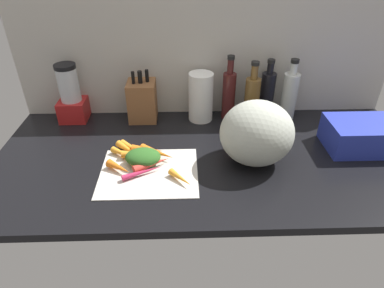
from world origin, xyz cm
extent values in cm
cube|color=black|center=(0.00, 0.00, -1.50)|extent=(170.00, 80.00, 3.00)
cube|color=#BCB7AD|center=(0.00, 38.50, 30.00)|extent=(170.00, 3.00, 60.00)
cube|color=beige|center=(-23.54, -11.33, 0.40)|extent=(35.52, 29.33, 0.80)
cone|color=orange|center=(-26.50, -3.97, 2.50)|extent=(10.13, 10.06, 3.41)
cone|color=orange|center=(-33.33, -2.21, 2.04)|extent=(12.26, 9.65, 2.47)
cone|color=orange|center=(-24.74, 0.46, 2.54)|extent=(12.85, 5.41, 3.48)
cone|color=orange|center=(-32.39, 0.66, 2.23)|extent=(11.39, 11.63, 2.86)
cone|color=orange|center=(-26.18, -3.05, 2.30)|extent=(16.89, 4.28, 3.00)
cone|color=orange|center=(-34.28, -10.99, 2.36)|extent=(10.38, 8.63, 3.13)
cone|color=orange|center=(-11.95, -17.31, 2.04)|extent=(8.92, 9.61, 2.49)
cone|color=orange|center=(-30.38, 1.41, 2.22)|extent=(12.50, 11.40, 2.83)
cone|color=orange|center=(-20.95, -2.01, 2.54)|extent=(14.20, 10.24, 3.48)
cone|color=red|center=(-22.58, -9.07, 2.35)|extent=(14.05, 9.69, 3.10)
cone|color=#B2264C|center=(-25.54, -13.15, 1.85)|extent=(14.83, 8.56, 2.10)
ellipsoid|color=#2D6023|center=(-25.97, -6.24, 3.61)|extent=(13.27, 10.21, 5.62)
ellipsoid|color=#B2B7A8|center=(16.19, -4.77, 12.25)|extent=(27.27, 25.16, 24.50)
cube|color=brown|center=(-29.22, 31.21, 9.12)|extent=(12.54, 13.96, 18.23)
cylinder|color=black|center=(-32.14, 29.17, 20.98)|extent=(1.48, 1.48, 5.50)
cylinder|color=black|center=(-29.22, 29.76, 20.98)|extent=(2.00, 2.00, 5.50)
cylinder|color=black|center=(-26.29, 31.20, 20.98)|extent=(1.60, 1.60, 5.50)
cube|color=red|center=(-61.31, 31.33, 4.80)|extent=(12.14, 12.14, 9.60)
cylinder|color=silver|center=(-61.31, 31.33, 17.17)|extent=(9.10, 9.10, 15.14)
cylinder|color=black|center=(-61.31, 31.33, 25.64)|extent=(9.29, 9.29, 1.80)
cylinder|color=white|center=(-2.49, 29.50, 11.17)|extent=(11.05, 11.05, 22.34)
cylinder|color=#471919|center=(10.41, 30.94, 10.79)|extent=(6.01, 6.01, 21.59)
cylinder|color=#471919|center=(10.41, 30.94, 24.85)|extent=(2.82, 2.82, 6.53)
cylinder|color=black|center=(10.41, 30.94, 28.91)|extent=(3.24, 3.24, 1.60)
cylinder|color=brown|center=(20.33, 27.10, 10.23)|extent=(6.77, 6.77, 20.46)
cylinder|color=brown|center=(20.33, 27.10, 23.59)|extent=(3.07, 3.07, 6.25)
cylinder|color=black|center=(20.33, 27.10, 27.51)|extent=(3.53, 3.53, 1.60)
cylinder|color=black|center=(28.29, 31.66, 10.61)|extent=(6.52, 6.52, 21.22)
cylinder|color=black|center=(28.29, 31.66, 23.62)|extent=(2.92, 2.92, 4.80)
cylinder|color=black|center=(28.29, 31.66, 26.82)|extent=(3.36, 3.36, 1.60)
cylinder|color=silver|center=(38.08, 29.80, 10.74)|extent=(7.13, 7.13, 21.48)
cylinder|color=silver|center=(38.08, 29.80, 24.06)|extent=(3.17, 3.17, 5.15)
cylinder|color=black|center=(38.08, 29.80, 27.43)|extent=(3.64, 3.64, 1.60)
cube|color=#2838AD|center=(61.50, 3.17, 5.73)|extent=(28.98, 19.29, 11.46)
camera|label=1|loc=(-10.85, -108.19, 74.96)|focal=31.04mm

